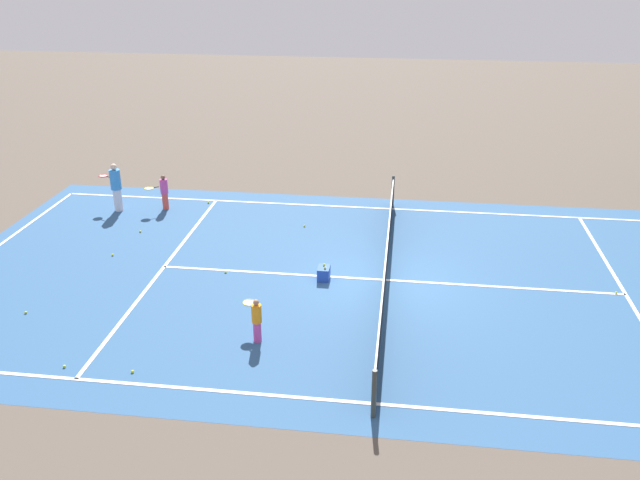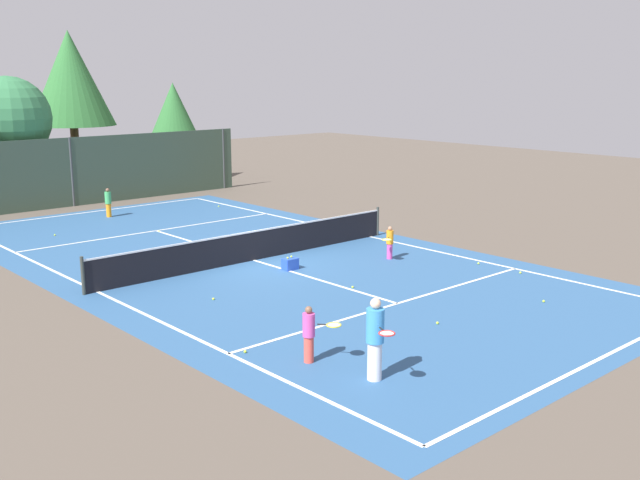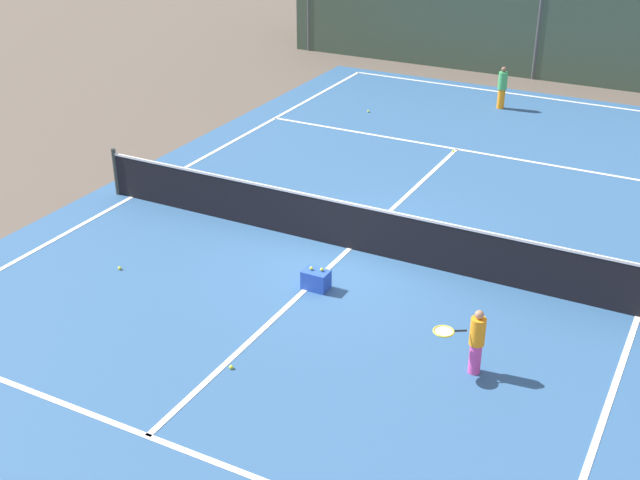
{
  "view_description": "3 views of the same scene",
  "coord_description": "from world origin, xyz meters",
  "px_view_note": "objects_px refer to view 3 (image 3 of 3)",
  "views": [
    {
      "loc": [
        16.47,
        0.34,
        8.51
      ],
      "look_at": [
        -0.53,
        -1.91,
        0.88
      ],
      "focal_mm": 37.16,
      "sensor_mm": 36.0,
      "label": 1
    },
    {
      "loc": [
        -14.22,
        -19.15,
        5.98
      ],
      "look_at": [
        -0.17,
        -3.48,
        1.29
      ],
      "focal_mm": 41.55,
      "sensor_mm": 36.0,
      "label": 2
    },
    {
      "loc": [
        6.26,
        -13.2,
        7.52
      ],
      "look_at": [
        0.07,
        -1.42,
        0.84
      ],
      "focal_mm": 46.24,
      "sensor_mm": 36.0,
      "label": 3
    }
  ],
  "objects_px": {
    "tennis_ball_0": "(453,151)",
    "player_0": "(502,87)",
    "ball_crate": "(316,280)",
    "tennis_ball_4": "(368,111)",
    "player_2": "(474,340)",
    "tennis_ball_10": "(120,268)",
    "tennis_ball_5": "(231,367)"
  },
  "relations": [
    {
      "from": "player_2",
      "to": "tennis_ball_5",
      "type": "relative_size",
      "value": 16.76
    },
    {
      "from": "player_0",
      "to": "tennis_ball_0",
      "type": "xyz_separation_m",
      "value": [
        0.01,
        -4.21,
        -0.61
      ]
    },
    {
      "from": "tennis_ball_0",
      "to": "player_0",
      "type": "bearing_deg",
      "value": 90.19
    },
    {
      "from": "tennis_ball_0",
      "to": "tennis_ball_4",
      "type": "xyz_separation_m",
      "value": [
        -3.34,
        2.0,
        0.0
      ]
    },
    {
      "from": "tennis_ball_5",
      "to": "tennis_ball_10",
      "type": "distance_m",
      "value": 4.02
    },
    {
      "from": "player_2",
      "to": "tennis_ball_5",
      "type": "height_order",
      "value": "player_2"
    },
    {
      "from": "tennis_ball_0",
      "to": "tennis_ball_10",
      "type": "distance_m",
      "value": 9.63
    },
    {
      "from": "tennis_ball_0",
      "to": "tennis_ball_4",
      "type": "relative_size",
      "value": 1.0
    },
    {
      "from": "player_0",
      "to": "ball_crate",
      "type": "height_order",
      "value": "player_0"
    },
    {
      "from": "player_0",
      "to": "ball_crate",
      "type": "relative_size",
      "value": 2.65
    },
    {
      "from": "ball_crate",
      "to": "tennis_ball_0",
      "type": "relative_size",
      "value": 7.18
    },
    {
      "from": "ball_crate",
      "to": "tennis_ball_4",
      "type": "distance_m",
      "value": 10.47
    },
    {
      "from": "player_0",
      "to": "player_2",
      "type": "height_order",
      "value": "player_0"
    },
    {
      "from": "ball_crate",
      "to": "tennis_ball_10",
      "type": "bearing_deg",
      "value": -163.04
    },
    {
      "from": "tennis_ball_4",
      "to": "player_2",
      "type": "bearing_deg",
      "value": -58.26
    },
    {
      "from": "player_0",
      "to": "player_2",
      "type": "xyz_separation_m",
      "value": [
        3.5,
        -13.24,
        -0.06
      ]
    },
    {
      "from": "tennis_ball_0",
      "to": "tennis_ball_4",
      "type": "height_order",
      "value": "same"
    },
    {
      "from": "player_2",
      "to": "tennis_ball_10",
      "type": "relative_size",
      "value": 16.76
    },
    {
      "from": "tennis_ball_4",
      "to": "tennis_ball_10",
      "type": "bearing_deg",
      "value": -90.73
    },
    {
      "from": "player_2",
      "to": "tennis_ball_10",
      "type": "bearing_deg",
      "value": 179.56
    },
    {
      "from": "player_2",
      "to": "tennis_ball_5",
      "type": "bearing_deg",
      "value": -153.55
    },
    {
      "from": "tennis_ball_4",
      "to": "tennis_ball_10",
      "type": "height_order",
      "value": "same"
    },
    {
      "from": "tennis_ball_4",
      "to": "tennis_ball_0",
      "type": "bearing_deg",
      "value": -30.97
    },
    {
      "from": "player_2",
      "to": "ball_crate",
      "type": "bearing_deg",
      "value": 160.77
    },
    {
      "from": "tennis_ball_0",
      "to": "tennis_ball_10",
      "type": "bearing_deg",
      "value": -111.16
    },
    {
      "from": "player_0",
      "to": "tennis_ball_10",
      "type": "xyz_separation_m",
      "value": [
        -3.46,
        -13.19,
        -0.61
      ]
    },
    {
      "from": "tennis_ball_10",
      "to": "player_0",
      "type": "bearing_deg",
      "value": 75.29
    },
    {
      "from": "player_2",
      "to": "tennis_ball_0",
      "type": "distance_m",
      "value": 9.7
    },
    {
      "from": "tennis_ball_4",
      "to": "tennis_ball_5",
      "type": "distance_m",
      "value": 13.16
    },
    {
      "from": "tennis_ball_10",
      "to": "tennis_ball_5",
      "type": "bearing_deg",
      "value": -25.14
    },
    {
      "from": "player_2",
      "to": "tennis_ball_4",
      "type": "relative_size",
      "value": 16.76
    },
    {
      "from": "player_0",
      "to": "ball_crate",
      "type": "bearing_deg",
      "value": -89.18
    }
  ]
}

